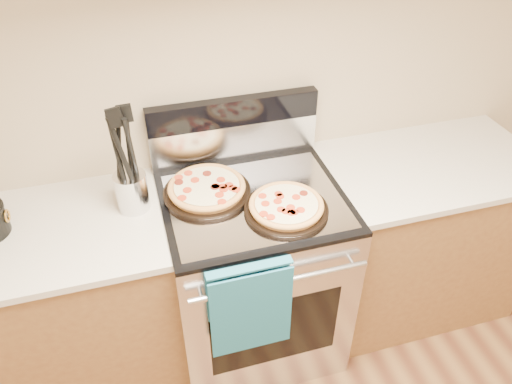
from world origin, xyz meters
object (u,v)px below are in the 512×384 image
object	(u,v)px
pepperoni_pizza_front	(286,207)
utensil_crock	(132,191)
pepperoni_pizza_back	(207,189)
range_body	(253,275)

from	to	relation	value
pepperoni_pizza_front	utensil_crock	world-z (taller)	utensil_crock
pepperoni_pizza_back	pepperoni_pizza_front	size ratio (longest dim) A/B	1.08
utensil_crock	range_body	bearing A→B (deg)	-9.98
range_body	pepperoni_pizza_back	bearing A→B (deg)	158.75
range_body	pepperoni_pizza_back	distance (m)	0.54
utensil_crock	pepperoni_pizza_front	bearing A→B (deg)	-20.27
range_body	pepperoni_pizza_back	xyz separation A→B (m)	(-0.18, 0.07, 0.50)
pepperoni_pizza_front	utensil_crock	bearing A→B (deg)	159.73
range_body	utensil_crock	size ratio (longest dim) A/B	5.58
pepperoni_pizza_back	pepperoni_pizza_front	world-z (taller)	pepperoni_pizza_back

